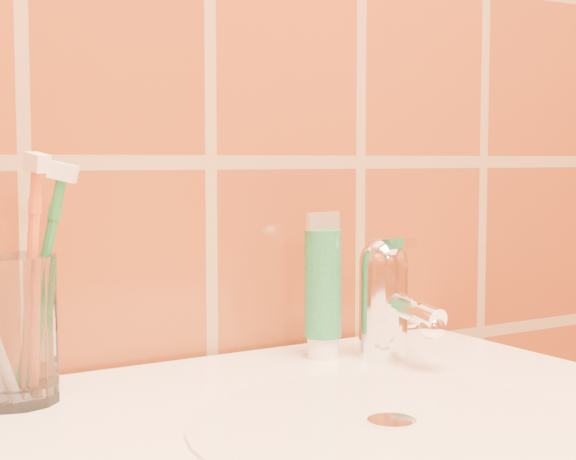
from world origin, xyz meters
TOP-DOWN VIEW (x-y plane):
  - glass_tumbler at (-0.22, 1.12)m, footprint 0.08×0.08m
  - toothpaste_tube at (0.08, 1.12)m, footprint 0.04×0.04m
  - faucet at (0.14, 1.09)m, footprint 0.05×0.11m
  - toothbrush_2 at (-0.20, 1.11)m, footprint 0.05×0.09m
  - toothbrush_3 at (-0.19, 1.12)m, footprint 0.11×0.10m

SIDE VIEW (x-z plane):
  - glass_tumbler at x=-0.22m, z-range 0.85..0.97m
  - faucet at x=0.14m, z-range 0.85..0.97m
  - toothpaste_tube at x=0.08m, z-range 0.85..0.99m
  - toothbrush_3 at x=-0.19m, z-range 0.84..1.05m
  - toothbrush_2 at x=-0.20m, z-range 0.84..1.06m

